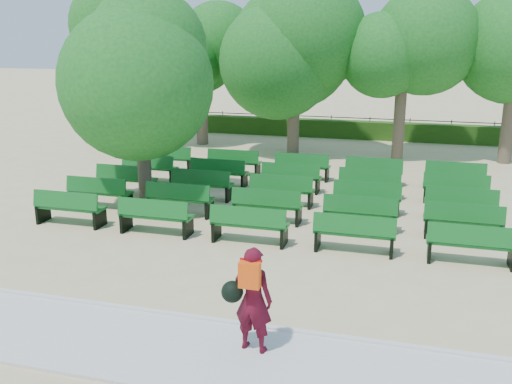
# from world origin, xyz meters

# --- Properties ---
(ground) EXTENTS (120.00, 120.00, 0.00)m
(ground) POSITION_xyz_m (0.00, 0.00, 0.00)
(ground) COLOR #CAB486
(paving) EXTENTS (30.00, 2.20, 0.06)m
(paving) POSITION_xyz_m (0.00, -7.40, 0.03)
(paving) COLOR silver
(paving) RESTS_ON ground
(curb) EXTENTS (30.00, 0.12, 0.10)m
(curb) POSITION_xyz_m (0.00, -6.25, 0.05)
(curb) COLOR silver
(curb) RESTS_ON ground
(hedge) EXTENTS (26.00, 0.70, 0.90)m
(hedge) POSITION_xyz_m (0.00, 14.00, 0.45)
(hedge) COLOR #264D13
(hedge) RESTS_ON ground
(fence) EXTENTS (26.00, 0.10, 1.02)m
(fence) POSITION_xyz_m (0.00, 14.40, 0.00)
(fence) COLOR black
(fence) RESTS_ON ground
(tree_line) EXTENTS (21.80, 6.80, 7.04)m
(tree_line) POSITION_xyz_m (0.00, 10.00, 0.00)
(tree_line) COLOR #1D6A20
(tree_line) RESTS_ON ground
(bench_array) EXTENTS (2.03, 0.68, 1.27)m
(bench_array) POSITION_xyz_m (1.30, 1.51, 0.10)
(bench_array) COLOR #105E1D
(bench_array) RESTS_ON ground
(tree_among) EXTENTS (4.34, 4.34, 6.01)m
(tree_among) POSITION_xyz_m (-2.98, 0.70, 4.04)
(tree_among) COLOR brown
(tree_among) RESTS_ON ground
(person) EXTENTS (0.90, 0.57, 1.85)m
(person) POSITION_xyz_m (2.76, -7.03, 1.02)
(person) COLOR #4D0B19
(person) RESTS_ON ground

